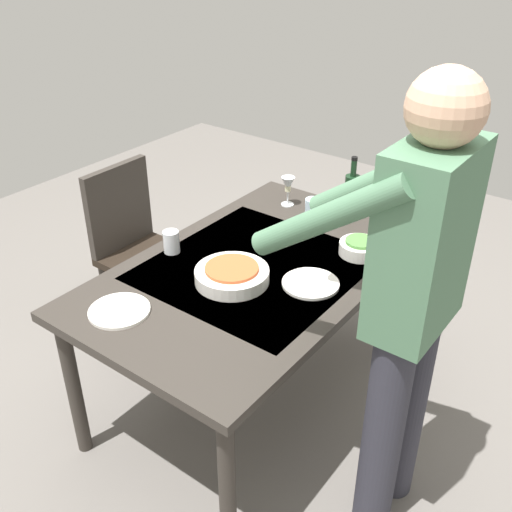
# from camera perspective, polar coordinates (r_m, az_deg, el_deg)

# --- Properties ---
(ground_plane) EXTENTS (6.00, 6.00, 0.00)m
(ground_plane) POSITION_cam_1_polar(r_m,az_deg,el_deg) (2.94, 0.00, -13.20)
(ground_plane) COLOR #66605B
(dining_table) EXTENTS (1.54, 0.95, 0.73)m
(dining_table) POSITION_cam_1_polar(r_m,az_deg,el_deg) (2.54, 0.00, -2.35)
(dining_table) COLOR #332D28
(dining_table) RESTS_ON ground_plane
(chair_near) EXTENTS (0.40, 0.40, 0.91)m
(chair_near) POSITION_cam_1_polar(r_m,az_deg,el_deg) (3.17, -11.51, 1.45)
(chair_near) COLOR black
(chair_near) RESTS_ON ground_plane
(person_server) EXTENTS (0.42, 0.61, 1.69)m
(person_server) POSITION_cam_1_polar(r_m,az_deg,el_deg) (1.94, 14.45, -4.01)
(person_server) COLOR #2D2D38
(person_server) RESTS_ON ground_plane
(wine_bottle) EXTENTS (0.07, 0.07, 0.30)m
(wine_bottle) POSITION_cam_1_polar(r_m,az_deg,el_deg) (2.92, 9.14, 5.95)
(wine_bottle) COLOR black
(wine_bottle) RESTS_ON dining_table
(wine_glass_left) EXTENTS (0.07, 0.07, 0.15)m
(wine_glass_left) POSITION_cam_1_polar(r_m,az_deg,el_deg) (2.98, 3.08, 6.73)
(wine_glass_left) COLOR white
(wine_glass_left) RESTS_ON dining_table
(wine_glass_right) EXTENTS (0.07, 0.07, 0.15)m
(wine_glass_right) POSITION_cam_1_polar(r_m,az_deg,el_deg) (2.77, 11.55, 4.12)
(wine_glass_right) COLOR white
(wine_glass_right) RESTS_ON dining_table
(water_cup_near_left) EXTENTS (0.07, 0.07, 0.10)m
(water_cup_near_left) POSITION_cam_1_polar(r_m,az_deg,el_deg) (2.60, -8.12, 1.36)
(water_cup_near_left) COLOR silver
(water_cup_near_left) RESTS_ON dining_table
(water_cup_near_right) EXTENTS (0.08, 0.08, 0.09)m
(water_cup_near_right) POSITION_cam_1_polar(r_m,az_deg,el_deg) (2.91, 5.48, 4.64)
(water_cup_near_right) COLOR silver
(water_cup_near_right) RESTS_ON dining_table
(serving_bowl_pasta) EXTENTS (0.30, 0.30, 0.07)m
(serving_bowl_pasta) POSITION_cam_1_polar(r_m,az_deg,el_deg) (2.38, -2.32, -1.77)
(serving_bowl_pasta) COLOR white
(serving_bowl_pasta) RESTS_ON dining_table
(side_bowl_salad) EXTENTS (0.18, 0.18, 0.07)m
(side_bowl_salad) POSITION_cam_1_polar(r_m,az_deg,el_deg) (2.61, 9.92, 0.85)
(side_bowl_salad) COLOR white
(side_bowl_salad) RESTS_ON dining_table
(dinner_plate_near) EXTENTS (0.23, 0.23, 0.01)m
(dinner_plate_near) POSITION_cam_1_polar(r_m,az_deg,el_deg) (2.38, 5.25, -2.64)
(dinner_plate_near) COLOR white
(dinner_plate_near) RESTS_ON dining_table
(dinner_plate_far) EXTENTS (0.23, 0.23, 0.01)m
(dinner_plate_far) POSITION_cam_1_polar(r_m,az_deg,el_deg) (2.28, -12.96, -5.14)
(dinner_plate_far) COLOR white
(dinner_plate_far) RESTS_ON dining_table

